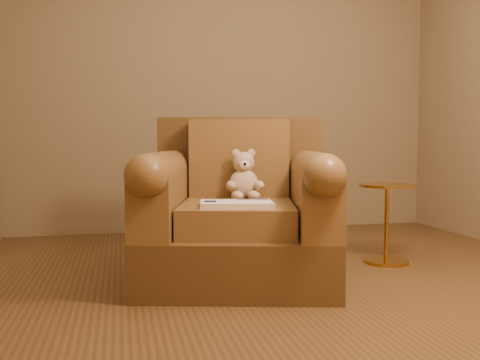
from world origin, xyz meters
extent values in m
plane|color=brown|center=(0.00, 0.00, 0.00)|extent=(4.00, 4.00, 0.00)
cube|color=#857152|center=(0.00, 2.00, 1.35)|extent=(4.00, 0.02, 2.70)
cube|color=brown|center=(-0.31, 0.13, 0.16)|extent=(1.33, 1.29, 0.31)
cube|color=brown|center=(-0.19, 0.59, 0.65)|extent=(1.10, 0.38, 0.69)
cube|color=brown|center=(-0.32, 0.08, 0.39)|extent=(0.81, 0.91, 0.17)
cube|color=brown|center=(-0.23, 0.45, 0.73)|extent=(0.67, 0.33, 0.50)
cube|color=brown|center=(-0.75, 0.18, 0.49)|extent=(0.44, 0.97, 0.35)
cube|color=brown|center=(0.11, -0.03, 0.49)|extent=(0.44, 0.97, 0.35)
cylinder|color=brown|center=(-0.75, 0.18, 0.66)|extent=(0.44, 0.97, 0.22)
cylinder|color=brown|center=(0.11, -0.03, 0.66)|extent=(0.44, 0.97, 0.22)
ellipsoid|color=tan|center=(-0.24, 0.27, 0.57)|extent=(0.19, 0.17, 0.20)
sphere|color=tan|center=(-0.24, 0.29, 0.70)|extent=(0.14, 0.14, 0.14)
ellipsoid|color=tan|center=(-0.28, 0.30, 0.76)|extent=(0.05, 0.03, 0.05)
ellipsoid|color=tan|center=(-0.19, 0.28, 0.76)|extent=(0.05, 0.03, 0.05)
ellipsoid|color=beige|center=(-0.24, 0.22, 0.69)|extent=(0.06, 0.04, 0.05)
sphere|color=black|center=(-0.25, 0.20, 0.70)|extent=(0.02, 0.02, 0.02)
ellipsoid|color=tan|center=(-0.33, 0.21, 0.57)|extent=(0.06, 0.12, 0.06)
ellipsoid|color=tan|center=(-0.16, 0.19, 0.57)|extent=(0.06, 0.12, 0.06)
ellipsoid|color=tan|center=(-0.30, 0.17, 0.51)|extent=(0.07, 0.12, 0.06)
ellipsoid|color=tan|center=(-0.20, 0.15, 0.51)|extent=(0.07, 0.12, 0.06)
cube|color=beige|center=(-0.37, -0.12, 0.49)|extent=(0.43, 0.30, 0.03)
cube|color=white|center=(-0.47, -0.11, 0.51)|extent=(0.23, 0.26, 0.00)
cube|color=white|center=(-0.27, -0.14, 0.51)|extent=(0.23, 0.26, 0.00)
cube|color=beige|center=(-0.37, -0.12, 0.51)|extent=(0.05, 0.24, 0.00)
cube|color=#0F1638|center=(-0.51, -0.10, 0.51)|extent=(0.08, 0.09, 0.00)
cube|color=slate|center=(-0.26, -0.05, 0.51)|extent=(0.18, 0.08, 0.00)
cylinder|color=#B98633|center=(0.79, 0.36, 0.01)|extent=(0.31, 0.31, 0.02)
cylinder|color=#B98633|center=(0.79, 0.36, 0.27)|extent=(0.03, 0.03, 0.51)
cylinder|color=#B98633|center=(0.79, 0.36, 0.54)|extent=(0.39, 0.39, 0.02)
cylinder|color=#B98633|center=(0.79, 0.36, 0.52)|extent=(0.03, 0.03, 0.02)
camera|label=1|loc=(-0.99, -2.96, 0.83)|focal=40.00mm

